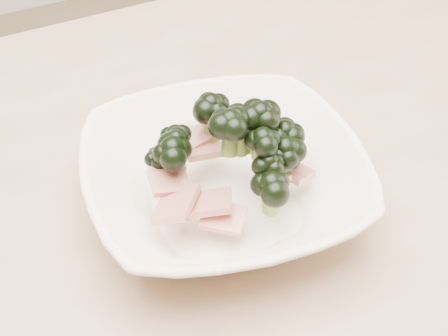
{
  "coord_description": "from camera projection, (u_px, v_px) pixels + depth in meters",
  "views": [
    {
      "loc": [
        -0.14,
        -0.44,
        1.19
      ],
      "look_at": [
        0.07,
        -0.05,
        0.8
      ],
      "focal_mm": 50.0,
      "sensor_mm": 36.0,
      "label": 1
    }
  ],
  "objects": [
    {
      "name": "dining_table",
      "position": [
        150.0,
        262.0,
        0.7
      ],
      "size": [
        1.2,
        0.8,
        0.75
      ],
      "color": "tan",
      "rests_on": "ground"
    },
    {
      "name": "broccoli_dish",
      "position": [
        226.0,
        175.0,
        0.6
      ],
      "size": [
        0.32,
        0.32,
        0.12
      ],
      "color": "white",
      "rests_on": "dining_table"
    }
  ]
}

